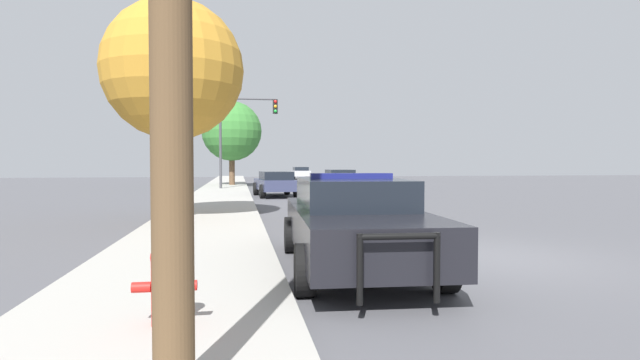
{
  "coord_description": "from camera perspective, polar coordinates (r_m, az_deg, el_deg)",
  "views": [
    {
      "loc": [
        -4.23,
        -8.25,
        1.67
      ],
      "look_at": [
        -0.59,
        13.86,
        0.93
      ],
      "focal_mm": 28.0,
      "sensor_mm": 36.0,
      "label": 1
    }
  ],
  "objects": [
    {
      "name": "traffic_light",
      "position": [
        31.7,
        -8.87,
        6.34
      ],
      "size": [
        3.64,
        0.35,
        5.73
      ],
      "color": "#424247",
      "rests_on": "sidewalk_left"
    },
    {
      "name": "tree_sidewalk_far",
      "position": [
        36.73,
        -10.05,
        5.5
      ],
      "size": [
        4.3,
        4.3,
        6.04
      ],
      "color": "brown",
      "rests_on": "sidewalk_left"
    },
    {
      "name": "fire_hydrant",
      "position": [
        5.05,
        -17.33,
        -11.04
      ],
      "size": [
        0.6,
        0.26,
        0.78
      ],
      "color": "red",
      "rests_on": "sidewalk_left"
    },
    {
      "name": "sidewalk_left",
      "position": [
        8.45,
        -15.27,
        -9.12
      ],
      "size": [
        3.0,
        110.0,
        0.13
      ],
      "color": "#A3A099",
      "rests_on": "ground_plane"
    },
    {
      "name": "car_background_midblock",
      "position": [
        25.29,
        -5.1,
        -0.34
      ],
      "size": [
        2.17,
        4.23,
        1.27
      ],
      "rotation": [
        0.0,
        0.0,
        0.09
      ],
      "color": "#333856",
      "rests_on": "ground_plane"
    },
    {
      "name": "tree_sidewalk_near",
      "position": [
        14.87,
        -16.43,
        11.95
      ],
      "size": [
        3.91,
        3.91,
        6.13
      ],
      "color": "#4C3823",
      "rests_on": "sidewalk_left"
    },
    {
      "name": "police_car",
      "position": [
        7.98,
        3.83,
        -4.64
      ],
      "size": [
        2.25,
        5.26,
        1.51
      ],
      "rotation": [
        0.0,
        0.0,
        3.09
      ],
      "color": "black",
      "rests_on": "ground_plane"
    },
    {
      "name": "car_background_distant",
      "position": [
        52.68,
        -2.25,
        0.86
      ],
      "size": [
        1.91,
        4.18,
        1.31
      ],
      "rotation": [
        0.0,
        0.0,
        -0.01
      ],
      "color": "#B7B7BC",
      "rests_on": "ground_plane"
    },
    {
      "name": "car_background_oncoming",
      "position": [
        32.0,
        2.34,
        0.16
      ],
      "size": [
        2.06,
        4.18,
        1.28
      ],
      "rotation": [
        0.0,
        0.0,
        3.15
      ],
      "color": "slate",
      "rests_on": "ground_plane"
    },
    {
      "name": "ground_plane",
      "position": [
        9.43,
        17.69,
        -8.4
      ],
      "size": [
        110.0,
        110.0,
        0.0
      ],
      "primitive_type": "plane",
      "color": "#4F4F54"
    }
  ]
}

